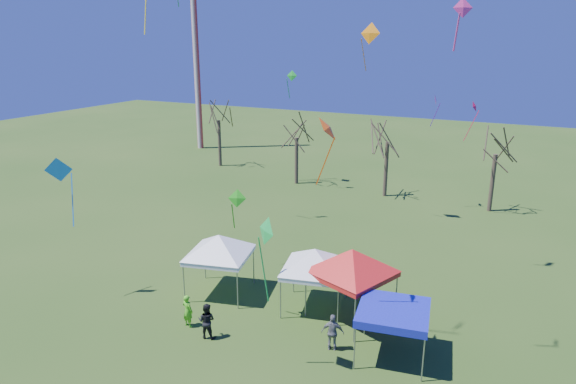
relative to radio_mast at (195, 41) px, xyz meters
name	(u,v)px	position (x,y,z in m)	size (l,w,h in m)	color
ground	(282,356)	(28.00, -34.00, -12.50)	(140.00, 140.00, 0.00)	#294917
radio_mast	(195,41)	(0.00, 0.00, 0.00)	(0.70, 0.70, 25.00)	silver
tree_0	(218,104)	(7.15, -6.62, -6.01)	(3.83, 3.83, 8.44)	#3D2D21
tree_1	(297,121)	(17.23, -9.35, -6.71)	(3.42, 3.42, 7.54)	#3D2D21
tree_2	(389,122)	(25.63, -9.62, -6.21)	(3.71, 3.71, 8.18)	#3D2D21
tree_3	(498,133)	(34.03, -9.96, -6.42)	(3.59, 3.59, 7.91)	#3D2D21
tent_white_west	(219,239)	(22.57, -30.34, -9.46)	(4.16, 4.16, 3.76)	gray
tent_white_mid	(315,253)	(27.63, -29.67, -9.55)	(4.06, 4.06, 3.66)	gray
tent_red	(352,254)	(29.52, -29.70, -9.23)	(4.29, 4.29, 4.06)	gray
tent_blue	(393,313)	(32.13, -32.00, -10.43)	(3.25, 3.25, 2.25)	gray
person_green	(188,311)	(23.02, -33.77, -11.71)	(0.58, 0.38, 1.59)	#51C61F
person_dark	(207,321)	(24.34, -34.17, -11.67)	(0.80, 0.63, 1.65)	black
person_grey	(333,332)	(29.73, -32.60, -11.67)	(0.97, 0.40, 1.66)	slate
kite_14	(59,170)	(15.85, -33.86, -5.76)	(1.32, 1.23, 3.49)	#167BEA
kite_19	(436,100)	(29.52, -11.19, -4.09)	(0.64, 0.92, 2.41)	#63169E
kite_1	(237,199)	(24.78, -32.04, -6.54)	(0.90, 0.59, 1.91)	green
kite_9	(463,10)	(34.02, -33.90, 1.18)	(0.62, 0.43, 1.56)	#F9378F
kite_13	(292,76)	(17.72, -11.46, -2.67)	(0.92, 0.67, 2.35)	green
kite_5	(265,233)	(27.85, -35.06, -6.57)	(1.07, 0.88, 3.60)	green
kite_22	(475,108)	(32.35, -11.53, -4.44)	(0.91, 0.97, 2.92)	#F11643
kite_27	(328,129)	(29.37, -32.79, -2.92)	(0.89, 1.18, 2.61)	#FF550D
kite_11	(370,33)	(25.80, -16.38, 0.66)	(1.49, 0.85, 3.20)	orange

